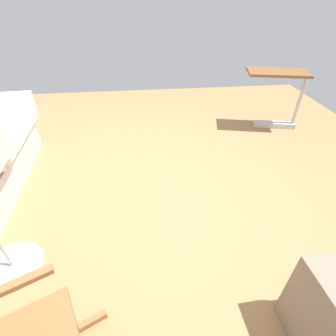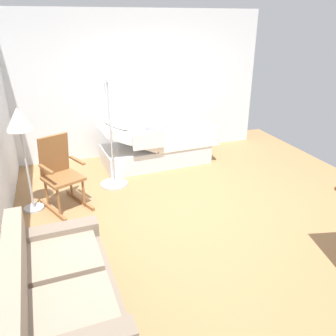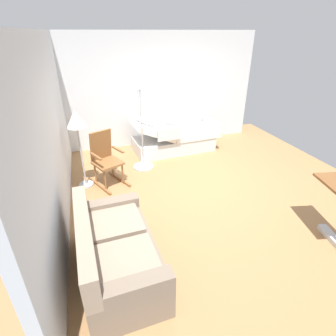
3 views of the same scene
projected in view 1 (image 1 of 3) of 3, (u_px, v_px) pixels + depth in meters
name	position (u px, v px, depth m)	size (l,w,h in m)	color
ground_plane	(159.00, 188.00, 2.71)	(6.35, 6.35, 0.00)	#9E7247
overbed_table	(279.00, 93.00, 3.56)	(0.88, 0.57, 0.84)	#B2B5BA
iv_pole	(1.00, 248.00, 1.79)	(0.44, 0.44, 1.69)	#B2B5BA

